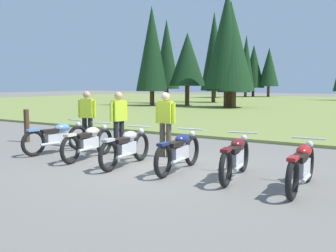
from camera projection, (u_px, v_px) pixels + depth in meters
ground_plane at (153, 168)px, 8.89m from camera, size 140.00×140.00×0.00m
forest_treeline at (283, 57)px, 37.39m from camera, size 41.65×28.97×8.67m
motorcycle_sky_blue at (57, 137)px, 10.81m from camera, size 0.62×2.09×0.88m
motorcycle_cream at (89, 142)px, 9.94m from camera, size 0.65×2.09×0.88m
motorcycle_silver at (126, 147)px, 9.11m from camera, size 0.63×2.10×0.88m
motorcycle_navy at (179, 151)px, 8.55m from camera, size 0.62×2.10×0.88m
motorcycle_maroon at (236, 157)px, 7.88m from camera, size 0.67×2.09×0.88m
motorcycle_red at (302, 166)px, 7.02m from camera, size 0.62×2.10×0.88m
rider_near_row_end at (119, 118)px, 10.76m from camera, size 0.31×0.53×1.67m
rider_in_hivis_vest at (165, 120)px, 10.17m from camera, size 0.54×0.28×1.67m
rider_with_back_turned at (87, 115)px, 11.76m from camera, size 0.51×0.35×1.67m
trail_marker_post at (27, 126)px, 12.82m from camera, size 0.12×0.12×1.06m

